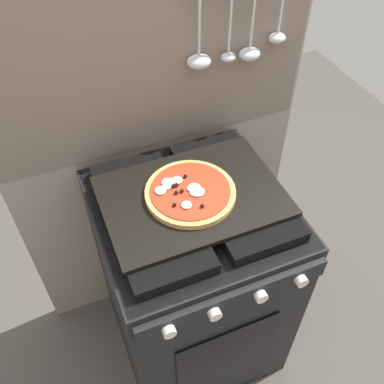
# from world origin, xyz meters

# --- Properties ---
(ground_plane) EXTENTS (4.00, 4.00, 0.00)m
(ground_plane) POSITION_xyz_m (0.00, 0.00, 0.00)
(ground_plane) COLOR #4C4742
(kitchen_backsplash) EXTENTS (1.10, 0.09, 1.55)m
(kitchen_backsplash) POSITION_xyz_m (0.00, 0.33, 0.79)
(kitchen_backsplash) COLOR gray
(kitchen_backsplash) RESTS_ON ground_plane
(stove) EXTENTS (0.60, 0.64, 0.90)m
(stove) POSITION_xyz_m (-0.00, -0.00, 0.45)
(stove) COLOR black
(stove) RESTS_ON ground_plane
(baking_tray) EXTENTS (0.54, 0.38, 0.02)m
(baking_tray) POSITION_xyz_m (0.00, 0.00, 0.91)
(baking_tray) COLOR black
(baking_tray) RESTS_ON stove
(pizza_left) EXTENTS (0.27, 0.27, 0.03)m
(pizza_left) POSITION_xyz_m (-0.01, 0.00, 0.93)
(pizza_left) COLOR tan
(pizza_left) RESTS_ON baking_tray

